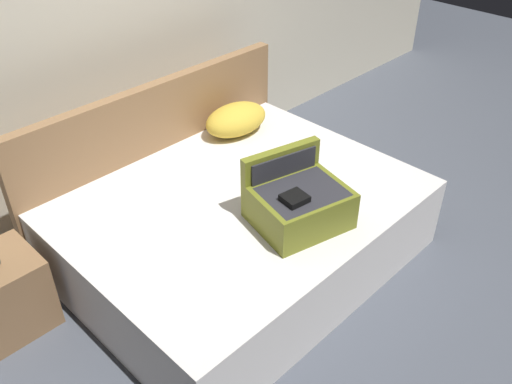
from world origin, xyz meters
The scene contains 7 objects.
ground_plane centered at (0.00, 0.00, 0.00)m, with size 12.00×12.00×0.00m, color #4C515B.
back_wall centered at (0.00, 1.65, 1.30)m, with size 8.00×0.10×2.60m, color beige.
bed centered at (0.00, 0.40, 0.24)m, with size 2.05×1.58×0.49m, color silver.
headboard centered at (0.00, 1.23, 0.48)m, with size 2.09×0.08×0.96m, color olive.
hard_case_large centered at (0.06, 0.01, 0.62)m, with size 0.58×0.54×0.38m.
pillow_near_headboard centered at (0.52, 1.00, 0.59)m, with size 0.48×0.31×0.21m, color gold.
nightstand centered at (-1.31, 0.94, 0.23)m, with size 0.44×0.40×0.45m, color olive.
Camera 1 is at (-1.83, -1.53, 2.42)m, focal length 38.50 mm.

